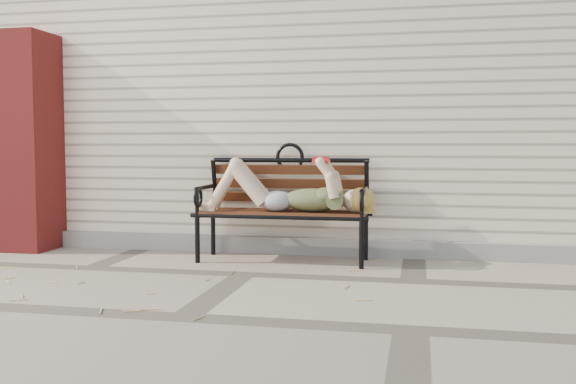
# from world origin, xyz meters

# --- Properties ---
(ground) EXTENTS (80.00, 80.00, 0.00)m
(ground) POSITION_xyz_m (0.00, 0.00, 0.00)
(ground) COLOR gray
(ground) RESTS_ON ground
(house_wall) EXTENTS (8.00, 4.00, 3.00)m
(house_wall) POSITION_xyz_m (0.00, 3.00, 1.50)
(house_wall) COLOR beige
(house_wall) RESTS_ON ground
(foundation_strip) EXTENTS (8.00, 0.10, 0.15)m
(foundation_strip) POSITION_xyz_m (0.00, 0.97, 0.07)
(foundation_strip) COLOR gray
(foundation_strip) RESTS_ON ground
(brick_pillar) EXTENTS (0.50, 0.50, 2.00)m
(brick_pillar) POSITION_xyz_m (-2.30, 0.75, 1.00)
(brick_pillar) COLOR maroon
(brick_pillar) RESTS_ON ground
(garden_bench) EXTENTS (1.53, 0.61, 0.99)m
(garden_bench) POSITION_xyz_m (0.17, 0.70, 0.56)
(garden_bench) COLOR black
(garden_bench) RESTS_ON ground
(reading_woman) EXTENTS (1.45, 0.33, 0.46)m
(reading_woman) POSITION_xyz_m (0.18, 0.57, 0.59)
(reading_woman) COLOR #09383F
(reading_woman) RESTS_ON ground
(straw_scatter) EXTENTS (2.88, 1.57, 0.01)m
(straw_scatter) POSITION_xyz_m (-0.17, -0.24, 0.01)
(straw_scatter) COLOR tan
(straw_scatter) RESTS_ON ground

